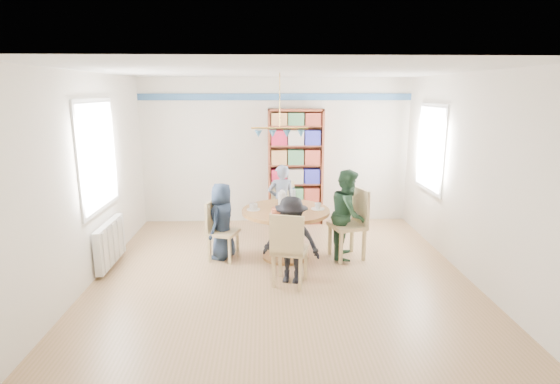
{
  "coord_description": "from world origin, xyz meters",
  "views": [
    {
      "loc": [
        -0.22,
        -5.65,
        2.46
      ],
      "look_at": [
        0.0,
        0.4,
        1.05
      ],
      "focal_mm": 28.0,
      "sensor_mm": 36.0,
      "label": 1
    }
  ],
  "objects_px": {
    "chair_right": "(353,220)",
    "bookshelf": "(295,168)",
    "person_left": "(222,221)",
    "person_right": "(348,214)",
    "chair_far": "(285,207)",
    "dining_table": "(286,222)",
    "chair_near": "(289,246)",
    "person_far": "(281,201)",
    "person_near": "(291,240)",
    "chair_left": "(219,228)",
    "radiator": "(110,243)"
  },
  "relations": [
    {
      "from": "chair_left",
      "to": "person_right",
      "type": "relative_size",
      "value": 0.66
    },
    {
      "from": "chair_near",
      "to": "person_near",
      "type": "xyz_separation_m",
      "value": [
        0.04,
        0.12,
        0.04
      ]
    },
    {
      "from": "dining_table",
      "to": "person_left",
      "type": "bearing_deg",
      "value": 178.64
    },
    {
      "from": "person_left",
      "to": "radiator",
      "type": "bearing_deg",
      "value": -59.03
    },
    {
      "from": "chair_far",
      "to": "person_near",
      "type": "distance_m",
      "value": 1.93
    },
    {
      "from": "person_right",
      "to": "dining_table",
      "type": "bearing_deg",
      "value": 104.48
    },
    {
      "from": "dining_table",
      "to": "bookshelf",
      "type": "relative_size",
      "value": 0.61
    },
    {
      "from": "chair_near",
      "to": "person_far",
      "type": "xyz_separation_m",
      "value": [
        -0.01,
        1.94,
        0.1
      ]
    },
    {
      "from": "person_right",
      "to": "bookshelf",
      "type": "bearing_deg",
      "value": 34.41
    },
    {
      "from": "chair_near",
      "to": "person_near",
      "type": "height_order",
      "value": "person_near"
    },
    {
      "from": "dining_table",
      "to": "bookshelf",
      "type": "height_order",
      "value": "bookshelf"
    },
    {
      "from": "dining_table",
      "to": "radiator",
      "type": "bearing_deg",
      "value": -174.21
    },
    {
      "from": "dining_table",
      "to": "chair_right",
      "type": "xyz_separation_m",
      "value": [
        1.0,
        -0.02,
        0.02
      ]
    },
    {
      "from": "person_far",
      "to": "chair_right",
      "type": "bearing_deg",
      "value": 128.56
    },
    {
      "from": "radiator",
      "to": "chair_far",
      "type": "xyz_separation_m",
      "value": [
        2.54,
        1.32,
        0.16
      ]
    },
    {
      "from": "chair_right",
      "to": "person_far",
      "type": "height_order",
      "value": "person_far"
    },
    {
      "from": "radiator",
      "to": "person_left",
      "type": "xyz_separation_m",
      "value": [
        1.57,
        0.28,
        0.22
      ]
    },
    {
      "from": "chair_right",
      "to": "bookshelf",
      "type": "relative_size",
      "value": 0.49
    },
    {
      "from": "chair_left",
      "to": "person_near",
      "type": "bearing_deg",
      "value": -39.45
    },
    {
      "from": "radiator",
      "to": "person_near",
      "type": "xyz_separation_m",
      "value": [
        2.54,
        -0.62,
        0.23
      ]
    },
    {
      "from": "bookshelf",
      "to": "person_near",
      "type": "bearing_deg",
      "value": -95.17
    },
    {
      "from": "dining_table",
      "to": "chair_far",
      "type": "height_order",
      "value": "chair_far"
    },
    {
      "from": "chair_far",
      "to": "person_far",
      "type": "distance_m",
      "value": 0.18
    },
    {
      "from": "chair_left",
      "to": "person_far",
      "type": "distance_m",
      "value": 1.38
    },
    {
      "from": "chair_right",
      "to": "bookshelf",
      "type": "height_order",
      "value": "bookshelf"
    },
    {
      "from": "radiator",
      "to": "person_far",
      "type": "xyz_separation_m",
      "value": [
        2.48,
        1.2,
        0.28
      ]
    },
    {
      "from": "bookshelf",
      "to": "person_right",
      "type": "bearing_deg",
      "value": -69.64
    },
    {
      "from": "chair_left",
      "to": "bookshelf",
      "type": "relative_size",
      "value": 0.41
    },
    {
      "from": "chair_left",
      "to": "person_far",
      "type": "relative_size",
      "value": 0.7
    },
    {
      "from": "person_left",
      "to": "bookshelf",
      "type": "relative_size",
      "value": 0.54
    },
    {
      "from": "chair_right",
      "to": "person_right",
      "type": "bearing_deg",
      "value": 158.21
    },
    {
      "from": "chair_right",
      "to": "chair_far",
      "type": "bearing_deg",
      "value": 131.62
    },
    {
      "from": "person_far",
      "to": "dining_table",
      "type": "bearing_deg",
      "value": 83.52
    },
    {
      "from": "person_left",
      "to": "person_right",
      "type": "relative_size",
      "value": 0.86
    },
    {
      "from": "person_far",
      "to": "person_near",
      "type": "height_order",
      "value": "person_far"
    },
    {
      "from": "chair_left",
      "to": "chair_far",
      "type": "bearing_deg",
      "value": 46.59
    },
    {
      "from": "chair_left",
      "to": "person_left",
      "type": "relative_size",
      "value": 0.78
    },
    {
      "from": "chair_right",
      "to": "person_near",
      "type": "height_order",
      "value": "person_near"
    },
    {
      "from": "dining_table",
      "to": "person_near",
      "type": "bearing_deg",
      "value": -88.16
    },
    {
      "from": "chair_left",
      "to": "chair_far",
      "type": "xyz_separation_m",
      "value": [
        1.03,
        1.09,
        0.02
      ]
    },
    {
      "from": "chair_far",
      "to": "person_near",
      "type": "bearing_deg",
      "value": -90.27
    },
    {
      "from": "chair_near",
      "to": "radiator",
      "type": "bearing_deg",
      "value": 163.54
    },
    {
      "from": "chair_far",
      "to": "chair_near",
      "type": "height_order",
      "value": "chair_near"
    },
    {
      "from": "person_left",
      "to": "person_right",
      "type": "height_order",
      "value": "person_right"
    },
    {
      "from": "chair_far",
      "to": "person_far",
      "type": "relative_size",
      "value": 0.73
    },
    {
      "from": "radiator",
      "to": "chair_left",
      "type": "height_order",
      "value": "chair_left"
    },
    {
      "from": "chair_far",
      "to": "bookshelf",
      "type": "bearing_deg",
      "value": 72.29
    },
    {
      "from": "bookshelf",
      "to": "chair_right",
      "type": "bearing_deg",
      "value": -68.0
    },
    {
      "from": "chair_right",
      "to": "chair_far",
      "type": "distance_m",
      "value": 1.45
    },
    {
      "from": "person_left",
      "to": "person_near",
      "type": "bearing_deg",
      "value": 68.27
    }
  ]
}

